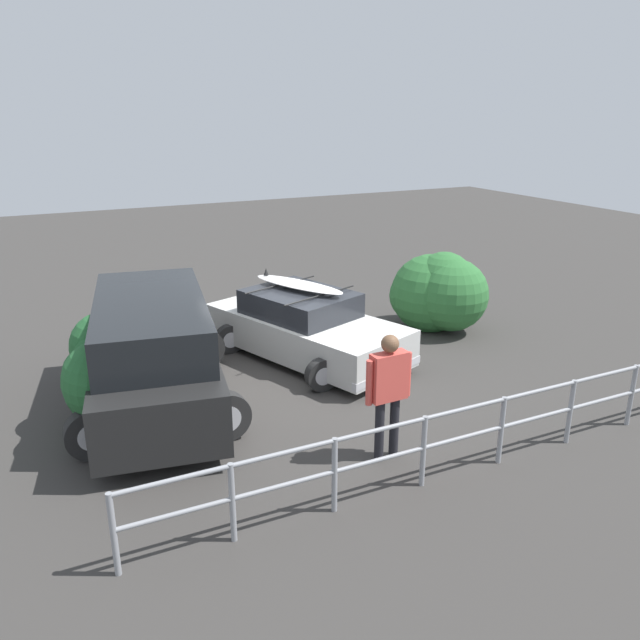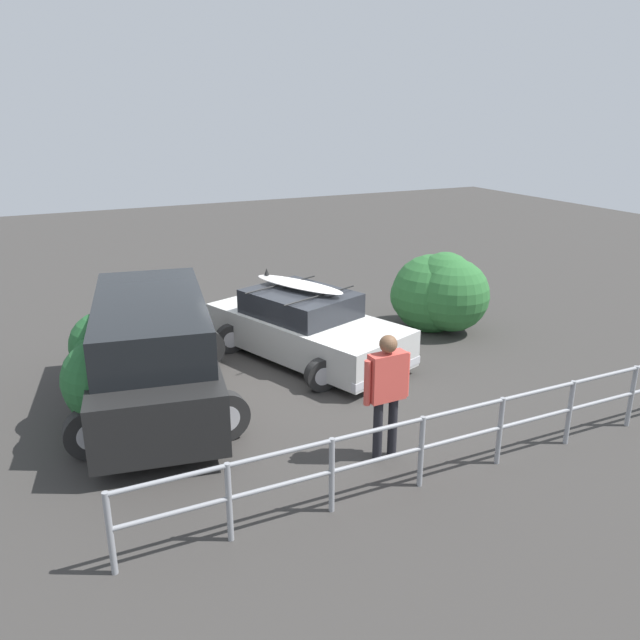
{
  "view_description": "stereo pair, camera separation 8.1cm",
  "coord_description": "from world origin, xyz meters",
  "px_view_note": "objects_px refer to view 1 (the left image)",
  "views": [
    {
      "loc": [
        4.05,
        9.7,
        4.62
      ],
      "look_at": [
        -0.71,
        -0.02,
        0.95
      ],
      "focal_mm": 35.0,
      "sensor_mm": 36.0,
      "label": 1
    },
    {
      "loc": [
        3.98,
        9.73,
        4.62
      ],
      "look_at": [
        -0.71,
        -0.02,
        0.95
      ],
      "focal_mm": 35.0,
      "sensor_mm": 36.0,
      "label": 2
    }
  ],
  "objects_px": {
    "bush_near_left": "(437,293)",
    "sedan_car": "(305,327)",
    "bush_near_right": "(104,370)",
    "suv_car": "(154,352)",
    "person_bystander": "(388,386)"
  },
  "relations": [
    {
      "from": "suv_car",
      "to": "person_bystander",
      "type": "height_order",
      "value": "suv_car"
    },
    {
      "from": "sedan_car",
      "to": "bush_near_right",
      "type": "relative_size",
      "value": 2.36
    },
    {
      "from": "suv_car",
      "to": "person_bystander",
      "type": "xyz_separation_m",
      "value": [
        -2.5,
        3.03,
        0.15
      ]
    },
    {
      "from": "person_bystander",
      "to": "bush_near_left",
      "type": "xyz_separation_m",
      "value": [
        -3.83,
        -4.13,
        -0.28
      ]
    },
    {
      "from": "bush_near_left",
      "to": "sedan_car",
      "type": "bearing_deg",
      "value": 4.22
    },
    {
      "from": "person_bystander",
      "to": "sedan_car",
      "type": "bearing_deg",
      "value": -98.16
    },
    {
      "from": "sedan_car",
      "to": "person_bystander",
      "type": "distance_m",
      "value": 3.96
    },
    {
      "from": "suv_car",
      "to": "bush_near_right",
      "type": "relative_size",
      "value": 2.67
    },
    {
      "from": "sedan_car",
      "to": "bush_near_right",
      "type": "bearing_deg",
      "value": 21.07
    },
    {
      "from": "bush_near_left",
      "to": "bush_near_right",
      "type": "height_order",
      "value": "bush_near_right"
    },
    {
      "from": "sedan_car",
      "to": "bush_near_right",
      "type": "xyz_separation_m",
      "value": [
        3.91,
        1.51,
        0.42
      ]
    },
    {
      "from": "sedan_car",
      "to": "bush_near_right",
      "type": "distance_m",
      "value": 4.21
    },
    {
      "from": "suv_car",
      "to": "bush_near_right",
      "type": "distance_m",
      "value": 1.07
    },
    {
      "from": "bush_near_left",
      "to": "bush_near_right",
      "type": "bearing_deg",
      "value": 13.67
    },
    {
      "from": "suv_car",
      "to": "bush_near_left",
      "type": "relative_size",
      "value": 2.39
    }
  ]
}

